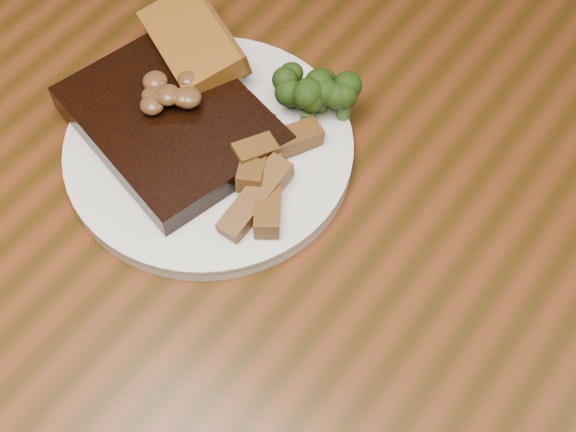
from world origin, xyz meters
name	(u,v)px	position (x,y,z in m)	size (l,w,h in m)	color
dining_table	(279,280)	(0.00, 0.00, 0.66)	(1.60, 0.90, 0.75)	#4E240F
plate	(209,150)	(-0.10, 0.03, 0.76)	(0.25, 0.25, 0.01)	silver
steak	(171,121)	(-0.13, 0.02, 0.78)	(0.18, 0.14, 0.03)	black
steak_bone	(124,170)	(-0.13, -0.04, 0.77)	(0.14, 0.01, 0.02)	beige
mushroom_pile	(164,96)	(-0.14, 0.02, 0.80)	(0.06, 0.06, 0.03)	#59301C
garlic_bread	(193,58)	(-0.17, 0.09, 0.77)	(0.11, 0.06, 0.02)	#91521A
potato_wedges	(267,182)	(-0.03, 0.02, 0.77)	(0.10, 0.10, 0.02)	brown
broccoli_cluster	(310,106)	(-0.04, 0.10, 0.78)	(0.07, 0.07, 0.04)	#20340C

